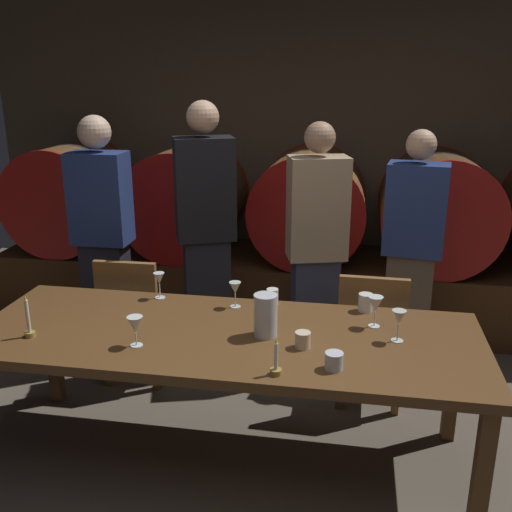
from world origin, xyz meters
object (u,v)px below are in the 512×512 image
at_px(candle_left, 29,325).
at_px(cup_center_right, 334,361).
at_px(candle_right, 276,365).
at_px(chair_right, 371,332).
at_px(chair_left, 134,313).
at_px(cup_far_left, 272,297).
at_px(wine_glass_left, 135,325).
at_px(wine_barrel_far_left, 73,196).
at_px(guest_center_right, 316,249).
at_px(wine_barrel_center, 310,205).
at_px(wine_barrel_left, 187,200).
at_px(guest_far_right, 412,255).
at_px(wine_glass_center, 235,289).
at_px(wine_glass_far_left, 159,279).
at_px(pitcher, 266,315).
at_px(dining_table, 226,344).
at_px(cup_far_right, 365,302).
at_px(guest_center_left, 206,237).
at_px(cup_center_left, 303,340).
at_px(wine_barrel_right, 437,210).
at_px(guest_far_left, 103,240).
at_px(wine_glass_right, 375,305).
at_px(wine_glass_far_right, 399,318).

bearing_deg(candle_left, cup_center_right, -2.91).
bearing_deg(candle_right, chair_right, 67.72).
bearing_deg(chair_left, cup_far_left, 160.69).
bearing_deg(candle_right, wine_glass_left, 167.07).
bearing_deg(wine_barrel_far_left, guest_center_right, -22.02).
bearing_deg(chair_right, candle_left, 29.57).
height_order(wine_barrel_center, cup_far_left, wine_barrel_center).
xyz_separation_m(wine_barrel_left, guest_far_right, (1.76, -0.81, -0.13)).
relative_size(wine_glass_center, cup_center_right, 1.80).
xyz_separation_m(candle_left, wine_glass_far_left, (0.47, 0.60, 0.05)).
xyz_separation_m(wine_barrel_center, candle_left, (-1.20, -2.19, -0.16)).
bearing_deg(wine_glass_left, wine_barrel_center, 73.70).
distance_m(pitcher, cup_far_left, 0.41).
height_order(candle_left, wine_glass_left, candle_left).
xyz_separation_m(dining_table, wine_glass_left, (-0.39, -0.21, 0.17)).
relative_size(chair_left, cup_far_right, 8.91).
bearing_deg(guest_center_left, cup_center_left, 101.98).
height_order(wine_barrel_left, wine_glass_center, wine_barrel_left).
height_order(wine_barrel_center, wine_barrel_right, same).
relative_size(wine_barrel_right, candle_left, 4.10).
relative_size(guest_far_left, wine_glass_right, 10.56).
relative_size(dining_table, chair_left, 2.90).
xyz_separation_m(wine_barrel_far_left, wine_glass_far_left, (1.31, -1.59, -0.11)).
bearing_deg(dining_table, guest_far_right, 49.60).
height_order(chair_right, wine_glass_right, wine_glass_right).
relative_size(wine_glass_right, cup_center_right, 2.01).
bearing_deg(guest_far_left, cup_center_left, 142.30).
height_order(wine_barrel_right, wine_glass_far_left, wine_barrel_right).
xyz_separation_m(chair_left, pitcher, (0.98, -0.72, 0.37)).
relative_size(pitcher, cup_far_right, 2.18).
bearing_deg(wine_barrel_center, candle_left, -118.66).
relative_size(candle_right, cup_center_right, 2.13).
distance_m(dining_table, wine_glass_center, 0.37).
distance_m(dining_table, wine_glass_far_left, 0.64).
height_order(wine_barrel_far_left, cup_center_right, wine_barrel_far_left).
relative_size(pitcher, cup_center_left, 2.72).
xyz_separation_m(guest_center_left, cup_far_left, (0.54, -0.61, -0.15)).
distance_m(wine_barrel_center, wine_glass_left, 2.29).
distance_m(wine_barrel_right, candle_left, 3.10).
xyz_separation_m(candle_left, wine_glass_far_right, (1.79, 0.26, 0.06)).
bearing_deg(candle_right, cup_center_left, 71.75).
bearing_deg(guest_far_right, dining_table, 57.99).
height_order(wine_barrel_right, dining_table, wine_barrel_right).
relative_size(chair_left, chair_right, 1.00).
distance_m(wine_barrel_center, wine_glass_right, 1.85).
bearing_deg(wine_glass_right, guest_center_right, 111.82).
height_order(candle_left, pitcher, candle_left).
height_order(guest_far_right, pitcher, guest_far_right).
bearing_deg(cup_far_left, wine_barrel_center, 87.27).
relative_size(candle_right, wine_glass_far_left, 1.13).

